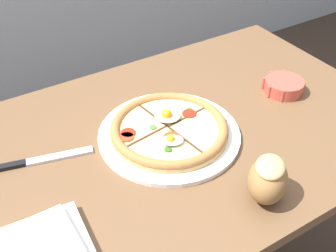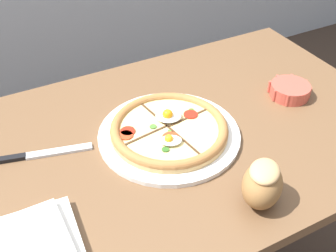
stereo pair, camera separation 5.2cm
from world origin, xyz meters
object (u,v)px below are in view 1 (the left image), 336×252
dining_table (169,171)px  ramekin_bowl (283,85)px  knife_main (34,161)px  bread_piece_near (268,179)px  pizza (168,130)px

dining_table → ramekin_bowl: size_ratio=10.34×
knife_main → bread_piece_near: bearing=-28.9°
dining_table → pizza: pizza is taller
bread_piece_near → knife_main: size_ratio=0.52×
pizza → bread_piece_near: bearing=-75.6°
bread_piece_near → dining_table: bearing=104.4°
dining_table → pizza: size_ratio=3.47×
ramekin_bowl → knife_main: 0.68m
pizza → ramekin_bowl: 0.37m
pizza → knife_main: pizza is taller
knife_main → dining_table: bearing=-1.1°
bread_piece_near → knife_main: 0.51m
dining_table → pizza: (-0.00, 0.00, 0.14)m
knife_main → pizza: bearing=-0.5°
bread_piece_near → ramekin_bowl: bearing=41.4°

